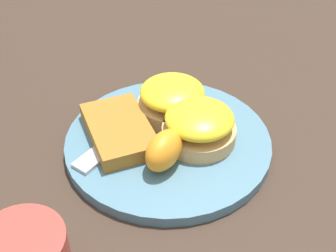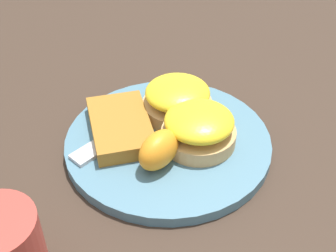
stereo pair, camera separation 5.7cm
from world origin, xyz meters
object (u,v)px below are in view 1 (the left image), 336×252
orange_wedge (164,150)px  sandwich_benedict_right (172,99)px  fork (127,131)px  sandwich_benedict_left (199,125)px  hashbrown_patty (119,130)px

orange_wedge → sandwich_benedict_right: bearing=-26.7°
sandwich_benedict_right → fork: sandwich_benedict_right is taller
sandwich_benedict_right → orange_wedge: size_ratio=1.53×
fork → sandwich_benedict_left: bearing=-119.0°
sandwich_benedict_right → hashbrown_patty: sandwich_benedict_right is taller
orange_wedge → fork: 0.08m
sandwich_benedict_left → hashbrown_patty: bearing=65.5°
sandwich_benedict_right → hashbrown_patty: size_ratio=0.79×
sandwich_benedict_right → fork: (-0.02, 0.07, -0.02)m
sandwich_benedict_left → fork: sandwich_benedict_left is taller
orange_wedge → fork: (0.07, 0.02, -0.02)m
hashbrown_patty → orange_wedge: orange_wedge is taller
sandwich_benedict_right → orange_wedge: bearing=153.3°
hashbrown_patty → fork: hashbrown_patty is taller
fork → hashbrown_patty: bearing=107.0°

